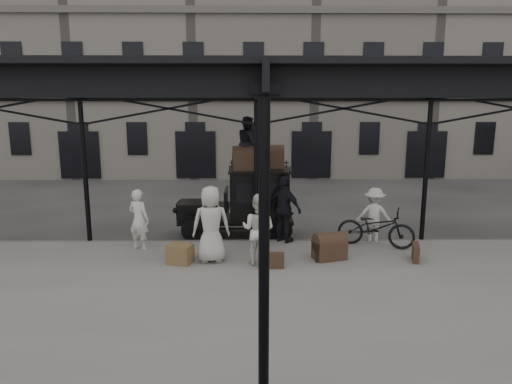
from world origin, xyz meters
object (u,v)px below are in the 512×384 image
at_px(porter_official, 285,209).
at_px(steamer_trunk_platform, 329,248).
at_px(porter_left, 139,219).
at_px(bicycle, 376,227).
at_px(taxi, 249,199).
at_px(steamer_trunk_roof_near, 247,160).

height_order(porter_official, steamer_trunk_platform, porter_official).
relative_size(porter_left, bicycle, 0.80).
height_order(taxi, bicycle, taxi).
distance_m(bicycle, steamer_trunk_roof_near, 4.33).
distance_m(taxi, steamer_trunk_platform, 3.50).
relative_size(taxi, porter_official, 1.84).
xyz_separation_m(bicycle, steamer_trunk_roof_near, (-3.70, 1.37, 1.77)).
xyz_separation_m(porter_left, steamer_trunk_roof_near, (3.00, 1.55, 1.48)).
height_order(bicycle, steamer_trunk_roof_near, steamer_trunk_roof_near).
bearing_deg(steamer_trunk_platform, steamer_trunk_roof_near, 113.89).
distance_m(bicycle, steamer_trunk_platform, 1.86).
relative_size(porter_left, steamer_trunk_platform, 2.10).
bearing_deg(porter_left, steamer_trunk_platform, -165.80).
height_order(porter_official, bicycle, porter_official).
relative_size(porter_official, steamer_trunk_roof_near, 2.35).
relative_size(porter_left, steamer_trunk_roof_near, 2.04).
distance_m(steamer_trunk_roof_near, steamer_trunk_platform, 3.87).
bearing_deg(steamer_trunk_roof_near, porter_left, -157.75).
bearing_deg(porter_official, steamer_trunk_roof_near, 3.57).
bearing_deg(bicycle, steamer_trunk_roof_near, 90.62).
distance_m(porter_left, steamer_trunk_roof_near, 3.68).
height_order(taxi, steamer_trunk_roof_near, steamer_trunk_roof_near).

